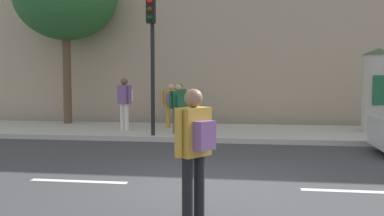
{
  "coord_description": "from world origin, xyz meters",
  "views": [
    {
      "loc": [
        0.79,
        -7.48,
        1.86
      ],
      "look_at": [
        -0.64,
        2.0,
        1.21
      ],
      "focal_mm": 41.58,
      "sensor_mm": 36.0,
      "label": 1
    }
  ],
  "objects_px": {
    "pedestrian_in_red_top": "(180,100)",
    "pedestrian_in_dark_shirt": "(179,104)",
    "pedestrian_in_light_jacket": "(125,99)",
    "pedestrian_tallest": "(171,102)",
    "pedestrian_with_backpack": "(195,144)",
    "poster_column": "(378,90)",
    "traffic_light": "(152,43)"
  },
  "relations": [
    {
      "from": "pedestrian_in_red_top",
      "to": "pedestrian_in_dark_shirt",
      "type": "relative_size",
      "value": 1.0
    },
    {
      "from": "pedestrian_in_light_jacket",
      "to": "pedestrian_in_dark_shirt",
      "type": "bearing_deg",
      "value": -17.42
    },
    {
      "from": "pedestrian_tallest",
      "to": "pedestrian_in_light_jacket",
      "type": "xyz_separation_m",
      "value": [
        -1.39,
        -0.76,
        0.13
      ]
    },
    {
      "from": "pedestrian_with_backpack",
      "to": "pedestrian_in_red_top",
      "type": "relative_size",
      "value": 1.14
    },
    {
      "from": "poster_column",
      "to": "pedestrian_in_dark_shirt",
      "type": "height_order",
      "value": "poster_column"
    },
    {
      "from": "poster_column",
      "to": "pedestrian_with_backpack",
      "type": "relative_size",
      "value": 1.53
    },
    {
      "from": "pedestrian_with_backpack",
      "to": "pedestrian_in_light_jacket",
      "type": "distance_m",
      "value": 9.21
    },
    {
      "from": "poster_column",
      "to": "pedestrian_in_dark_shirt",
      "type": "distance_m",
      "value": 6.24
    },
    {
      "from": "pedestrian_in_dark_shirt",
      "to": "pedestrian_tallest",
      "type": "bearing_deg",
      "value": 110.77
    },
    {
      "from": "poster_column",
      "to": "pedestrian_with_backpack",
      "type": "height_order",
      "value": "poster_column"
    },
    {
      "from": "pedestrian_tallest",
      "to": "traffic_light",
      "type": "bearing_deg",
      "value": -94.7
    },
    {
      "from": "traffic_light",
      "to": "pedestrian_in_red_top",
      "type": "bearing_deg",
      "value": 85.61
    },
    {
      "from": "pedestrian_in_red_top",
      "to": "pedestrian_in_dark_shirt",
      "type": "height_order",
      "value": "same"
    },
    {
      "from": "pedestrian_tallest",
      "to": "pedestrian_in_dark_shirt",
      "type": "distance_m",
      "value": 1.45
    },
    {
      "from": "pedestrian_with_backpack",
      "to": "pedestrian_tallest",
      "type": "distance_m",
      "value": 9.51
    },
    {
      "from": "pedestrian_with_backpack",
      "to": "traffic_light",
      "type": "bearing_deg",
      "value": 107.76
    },
    {
      "from": "pedestrian_in_red_top",
      "to": "pedestrian_in_dark_shirt",
      "type": "xyz_separation_m",
      "value": [
        0.43,
        -2.59,
        0.02
      ]
    },
    {
      "from": "traffic_light",
      "to": "pedestrian_with_backpack",
      "type": "relative_size",
      "value": 2.34
    },
    {
      "from": "pedestrian_in_dark_shirt",
      "to": "poster_column",
      "type": "bearing_deg",
      "value": 11.09
    },
    {
      "from": "pedestrian_tallest",
      "to": "pedestrian_in_light_jacket",
      "type": "bearing_deg",
      "value": -151.26
    },
    {
      "from": "pedestrian_with_backpack",
      "to": "pedestrian_in_light_jacket",
      "type": "relative_size",
      "value": 1.01
    },
    {
      "from": "pedestrian_with_backpack",
      "to": "pedestrian_in_light_jacket",
      "type": "height_order",
      "value": "pedestrian_in_light_jacket"
    },
    {
      "from": "poster_column",
      "to": "pedestrian_in_dark_shirt",
      "type": "bearing_deg",
      "value": -168.91
    },
    {
      "from": "pedestrian_in_red_top",
      "to": "poster_column",
      "type": "bearing_deg",
      "value": -11.98
    },
    {
      "from": "pedestrian_in_red_top",
      "to": "traffic_light",
      "type": "bearing_deg",
      "value": -94.39
    },
    {
      "from": "pedestrian_in_red_top",
      "to": "pedestrian_in_light_jacket",
      "type": "height_order",
      "value": "pedestrian_in_light_jacket"
    },
    {
      "from": "traffic_light",
      "to": "pedestrian_in_red_top",
      "type": "relative_size",
      "value": 2.67
    },
    {
      "from": "pedestrian_in_light_jacket",
      "to": "pedestrian_in_dark_shirt",
      "type": "height_order",
      "value": "pedestrian_in_light_jacket"
    },
    {
      "from": "poster_column",
      "to": "pedestrian_tallest",
      "type": "height_order",
      "value": "poster_column"
    },
    {
      "from": "poster_column",
      "to": "pedestrian_in_dark_shirt",
      "type": "xyz_separation_m",
      "value": [
        -6.11,
        -1.2,
        -0.43
      ]
    },
    {
      "from": "traffic_light",
      "to": "pedestrian_in_red_top",
      "type": "xyz_separation_m",
      "value": [
        0.25,
        3.27,
        -1.85
      ]
    },
    {
      "from": "pedestrian_in_light_jacket",
      "to": "pedestrian_with_backpack",
      "type": "bearing_deg",
      "value": -67.42
    }
  ]
}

